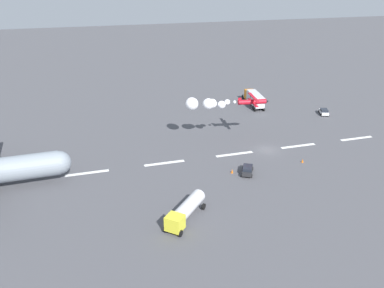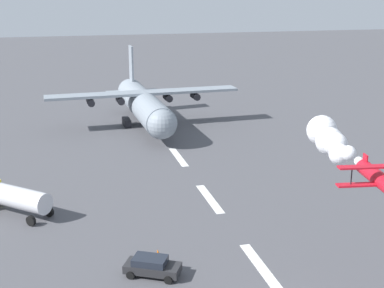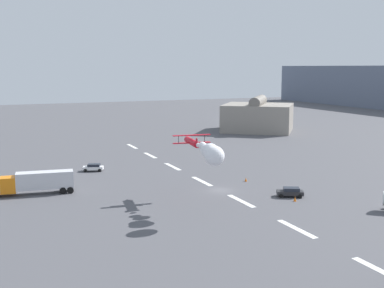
{
  "view_description": "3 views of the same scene",
  "coord_description": "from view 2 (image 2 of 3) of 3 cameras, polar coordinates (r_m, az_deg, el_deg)",
  "views": [
    {
      "loc": [
        37.07,
        69.36,
        34.76
      ],
      "look_at": [
        16.34,
        -0.64,
        3.12
      ],
      "focal_mm": 37.51,
      "sensor_mm": 36.0,
      "label": 1
    },
    {
      "loc": [
        -28.28,
        14.76,
        21.48
      ],
      "look_at": [
        29.76,
        0.0,
        3.83
      ],
      "focal_mm": 50.39,
      "sensor_mm": 36.0,
      "label": 2
    },
    {
      "loc": [
        73.31,
        -37.39,
        20.93
      ],
      "look_at": [
        1.38,
        -5.85,
        8.63
      ],
      "focal_mm": 46.04,
      "sensor_mm": 36.0,
      "label": 3
    }
  ],
  "objects": [
    {
      "name": "runway_stripe_4",
      "position": [
        44.19,
        7.35,
        -12.81
      ],
      "size": [
        8.0,
        0.9,
        0.01
      ],
      "primitive_type": "cube",
      "color": "white",
      "rests_on": "ground"
    },
    {
      "name": "traffic_cone_far",
      "position": [
        45.14,
        -3.64,
        -11.49
      ],
      "size": [
        0.44,
        0.44,
        0.75
      ],
      "primitive_type": "cone",
      "color": "orange",
      "rests_on": "ground"
    },
    {
      "name": "runway_stripe_6",
      "position": [
        70.27,
        -1.45,
        -1.38
      ],
      "size": [
        8.0,
        0.9,
        0.01
      ],
      "primitive_type": "cube",
      "color": "white",
      "rests_on": "ground"
    },
    {
      "name": "fuel_tanker_truck",
      "position": [
        55.66,
        -18.82,
        -5.27
      ],
      "size": [
        8.02,
        8.38,
        2.9
      ],
      "color": "yellow",
      "rests_on": "ground"
    },
    {
      "name": "stunt_biplane_red",
      "position": [
        45.95,
        14.92,
        0.04
      ],
      "size": [
        17.9,
        6.77,
        2.73
      ],
      "color": "red"
    },
    {
      "name": "cargo_transport_plane",
      "position": [
        84.03,
        -4.94,
        4.04
      ],
      "size": [
        27.16,
        30.32,
        11.59
      ],
      "color": "gray",
      "rests_on": "ground"
    },
    {
      "name": "airport_staff_sedan",
      "position": [
        42.49,
        -4.28,
        -12.74
      ],
      "size": [
        3.57,
        4.61,
        1.52
      ],
      "color": "#262628",
      "rests_on": "ground"
    },
    {
      "name": "runway_stripe_5",
      "position": [
        56.8,
        1.89,
        -5.8
      ],
      "size": [
        8.0,
        0.9,
        0.01
      ],
      "primitive_type": "cube",
      "color": "white",
      "rests_on": "ground"
    }
  ]
}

